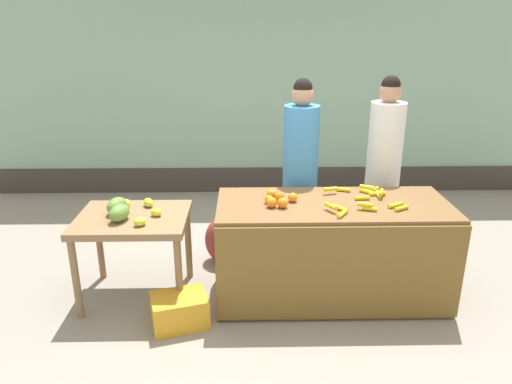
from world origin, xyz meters
The scene contains 11 objects.
ground_plane centered at (0.00, 0.00, 0.00)m, with size 24.00×24.00×0.00m, color gray.
market_wall_back centered at (0.00, 2.89, 1.56)m, with size 7.77×0.23×3.18m.
fruit_stall_counter centered at (0.44, -0.01, 0.44)m, with size 1.99×0.86×0.88m.
side_table_wooden centered at (-1.28, 0.00, 0.67)m, with size 0.94×0.76×0.78m.
banana_bunch_pile centered at (0.71, 0.03, 0.91)m, with size 0.70×0.69×0.07m.
orange_pile centered at (-0.04, -0.01, 0.92)m, with size 0.28×0.32×0.09m.
mango_papaya_pile centered at (-1.35, 0.00, 0.84)m, with size 0.51×0.56×0.14m.
vendor_woman_blue_shirt centered at (0.22, 0.67, 0.94)m, with size 0.34×0.34×1.85m.
vendor_woman_white_shirt centered at (1.06, 0.75, 0.94)m, with size 0.34×0.34×1.87m.
produce_crate centered at (-0.86, -0.45, 0.13)m, with size 0.44×0.32×0.26m, color gold.
produce_sack centered at (-0.56, 0.63, 0.23)m, with size 0.36×0.30×0.47m, color maroon.
Camera 1 is at (-0.30, -3.74, 2.33)m, focal length 33.18 mm.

